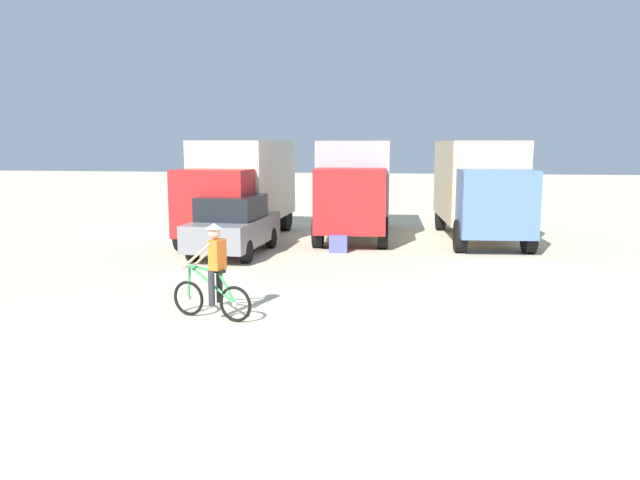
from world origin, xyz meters
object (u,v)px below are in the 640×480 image
supply_crate (339,243)px  box_truck_cream_rv (241,185)px  cyclist_orange_shirt (213,275)px  box_truck_grey_hauler (355,183)px  box_truck_tan_camper (480,185)px  sedan_parked (233,225)px

supply_crate → box_truck_cream_rv: bearing=150.6°
cyclist_orange_shirt → supply_crate: bearing=80.0°
box_truck_grey_hauler → box_truck_cream_rv: bearing=-160.0°
box_truck_grey_hauler → cyclist_orange_shirt: box_truck_grey_hauler is taller
box_truck_grey_hauler → box_truck_tan_camper: same height
sedan_parked → supply_crate: size_ratio=6.06×
box_truck_grey_hauler → supply_crate: bearing=-92.3°
box_truck_grey_hauler → sedan_parked: box_truck_grey_hauler is taller
box_truck_cream_rv → supply_crate: box_truck_cream_rv is taller
box_truck_grey_hauler → box_truck_tan_camper: 4.31m
box_truck_tan_camper → box_truck_cream_rv: bearing=-171.9°
sedan_parked → supply_crate: 3.23m
box_truck_cream_rv → box_truck_tan_camper: 8.15m
cyclist_orange_shirt → supply_crate: 7.93m
box_truck_grey_hauler → sedan_parked: bearing=-125.7°
box_truck_grey_hauler → supply_crate: box_truck_grey_hauler is taller
cyclist_orange_shirt → box_truck_grey_hauler: bearing=82.3°
box_truck_cream_rv → cyclist_orange_shirt: bearing=-77.1°
box_truck_cream_rv → sedan_parked: size_ratio=1.60×
box_truck_tan_camper → supply_crate: box_truck_tan_camper is taller
box_truck_tan_camper → cyclist_orange_shirt: box_truck_tan_camper is taller
supply_crate → box_truck_tan_camper: bearing=35.7°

